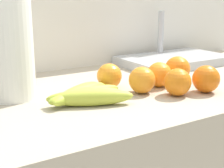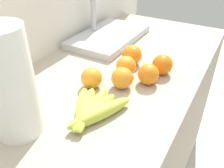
{
  "view_description": "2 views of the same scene",
  "coord_description": "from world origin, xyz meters",
  "px_view_note": "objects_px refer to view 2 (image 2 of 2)",
  "views": [
    {
      "loc": [
        -0.47,
        -0.79,
        1.12
      ],
      "look_at": [
        -0.03,
        -0.08,
        0.89
      ],
      "focal_mm": 53.21,
      "sensor_mm": 36.0,
      "label": 1
    },
    {
      "loc": [
        -0.55,
        -0.39,
        1.31
      ],
      "look_at": [
        -0.01,
        -0.09,
        0.91
      ],
      "focal_mm": 38.26,
      "sensor_mm": 36.0,
      "label": 2
    }
  ],
  "objects_px": {
    "paper_towel_roll": "(9,85)",
    "banana_bunch": "(91,110)",
    "orange_right": "(126,66)",
    "orange_front": "(122,78)",
    "orange_back_right": "(132,55)",
    "sink_basin": "(109,36)",
    "orange_center": "(148,74)",
    "orange_far_right": "(162,65)",
    "orange_back_left": "(91,78)"
  },
  "relations": [
    {
      "from": "banana_bunch",
      "to": "orange_right",
      "type": "height_order",
      "value": "orange_right"
    },
    {
      "from": "banana_bunch",
      "to": "paper_towel_roll",
      "type": "distance_m",
      "value": 0.23
    },
    {
      "from": "orange_front",
      "to": "orange_right",
      "type": "bearing_deg",
      "value": 18.05
    },
    {
      "from": "orange_front",
      "to": "orange_back_left",
      "type": "height_order",
      "value": "orange_front"
    },
    {
      "from": "banana_bunch",
      "to": "orange_back_left",
      "type": "height_order",
      "value": "orange_back_left"
    },
    {
      "from": "orange_back_right",
      "to": "sink_basin",
      "type": "xyz_separation_m",
      "value": [
        0.17,
        0.21,
        -0.02
      ]
    },
    {
      "from": "orange_center",
      "to": "sink_basin",
      "type": "bearing_deg",
      "value": 49.44
    },
    {
      "from": "banana_bunch",
      "to": "orange_center",
      "type": "relative_size",
      "value": 2.94
    },
    {
      "from": "orange_front",
      "to": "sink_basin",
      "type": "relative_size",
      "value": 0.18
    },
    {
      "from": "orange_center",
      "to": "sink_basin",
      "type": "distance_m",
      "value": 0.42
    },
    {
      "from": "banana_bunch",
      "to": "paper_towel_roll",
      "type": "xyz_separation_m",
      "value": [
        -0.14,
        0.13,
        0.13
      ]
    },
    {
      "from": "orange_right",
      "to": "orange_front",
      "type": "height_order",
      "value": "same"
    },
    {
      "from": "orange_far_right",
      "to": "sink_basin",
      "type": "distance_m",
      "value": 0.39
    },
    {
      "from": "orange_right",
      "to": "sink_basin",
      "type": "bearing_deg",
      "value": 41.05
    },
    {
      "from": "orange_back_right",
      "to": "orange_back_left",
      "type": "xyz_separation_m",
      "value": [
        -0.22,
        0.05,
        -0.0
      ]
    },
    {
      "from": "sink_basin",
      "to": "orange_back_right",
      "type": "bearing_deg",
      "value": -129.67
    },
    {
      "from": "orange_center",
      "to": "paper_towel_roll",
      "type": "bearing_deg",
      "value": 151.5
    },
    {
      "from": "orange_far_right",
      "to": "sink_basin",
      "type": "bearing_deg",
      "value": 61.26
    },
    {
      "from": "orange_back_right",
      "to": "orange_far_right",
      "type": "bearing_deg",
      "value": -96.06
    },
    {
      "from": "paper_towel_roll",
      "to": "banana_bunch",
      "type": "bearing_deg",
      "value": -42.72
    },
    {
      "from": "orange_front",
      "to": "orange_back_left",
      "type": "bearing_deg",
      "value": 119.13
    },
    {
      "from": "banana_bunch",
      "to": "orange_back_left",
      "type": "xyz_separation_m",
      "value": [
        0.12,
        0.08,
        0.02
      ]
    },
    {
      "from": "orange_right",
      "to": "orange_back_right",
      "type": "bearing_deg",
      "value": 11.83
    },
    {
      "from": "orange_right",
      "to": "orange_center",
      "type": "relative_size",
      "value": 0.99
    },
    {
      "from": "orange_far_right",
      "to": "orange_back_left",
      "type": "height_order",
      "value": "orange_far_right"
    },
    {
      "from": "sink_basin",
      "to": "banana_bunch",
      "type": "bearing_deg",
      "value": -154.68
    },
    {
      "from": "orange_far_right",
      "to": "orange_back_left",
      "type": "xyz_separation_m",
      "value": [
        -0.21,
        0.18,
        -0.0
      ]
    },
    {
      "from": "banana_bunch",
      "to": "orange_far_right",
      "type": "distance_m",
      "value": 0.34
    },
    {
      "from": "orange_right",
      "to": "orange_center",
      "type": "bearing_deg",
      "value": -99.21
    },
    {
      "from": "orange_center",
      "to": "orange_far_right",
      "type": "xyz_separation_m",
      "value": [
        0.09,
        -0.02,
        0.0
      ]
    },
    {
      "from": "orange_right",
      "to": "paper_towel_roll",
      "type": "relative_size",
      "value": 0.23
    },
    {
      "from": "orange_front",
      "to": "orange_back_right",
      "type": "height_order",
      "value": "orange_back_right"
    },
    {
      "from": "banana_bunch",
      "to": "orange_right",
      "type": "bearing_deg",
      "value": 4.14
    },
    {
      "from": "orange_right",
      "to": "sink_basin",
      "type": "height_order",
      "value": "sink_basin"
    },
    {
      "from": "orange_right",
      "to": "orange_front",
      "type": "xyz_separation_m",
      "value": [
        -0.08,
        -0.03,
        0.0
      ]
    },
    {
      "from": "orange_back_right",
      "to": "orange_back_left",
      "type": "distance_m",
      "value": 0.23
    },
    {
      "from": "paper_towel_roll",
      "to": "sink_basin",
      "type": "distance_m",
      "value": 0.68
    },
    {
      "from": "orange_back_right",
      "to": "sink_basin",
      "type": "relative_size",
      "value": 0.19
    },
    {
      "from": "orange_far_right",
      "to": "orange_center",
      "type": "bearing_deg",
      "value": 168.27
    },
    {
      "from": "orange_far_right",
      "to": "paper_towel_roll",
      "type": "bearing_deg",
      "value": 154.35
    },
    {
      "from": "orange_center",
      "to": "banana_bunch",
      "type": "bearing_deg",
      "value": 162.45
    },
    {
      "from": "orange_right",
      "to": "orange_far_right",
      "type": "bearing_deg",
      "value": -57.18
    },
    {
      "from": "orange_front",
      "to": "orange_far_right",
      "type": "distance_m",
      "value": 0.18
    },
    {
      "from": "banana_bunch",
      "to": "orange_front",
      "type": "relative_size",
      "value": 2.94
    },
    {
      "from": "paper_towel_roll",
      "to": "sink_basin",
      "type": "height_order",
      "value": "paper_towel_roll"
    },
    {
      "from": "orange_far_right",
      "to": "orange_back_right",
      "type": "distance_m",
      "value": 0.13
    },
    {
      "from": "orange_far_right",
      "to": "banana_bunch",
      "type": "bearing_deg",
      "value": 163.98
    },
    {
      "from": "paper_towel_roll",
      "to": "orange_back_right",
      "type": "bearing_deg",
      "value": -11.13
    },
    {
      "from": "orange_right",
      "to": "sink_basin",
      "type": "relative_size",
      "value": 0.18
    },
    {
      "from": "orange_front",
      "to": "orange_center",
      "type": "height_order",
      "value": "same"
    }
  ]
}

